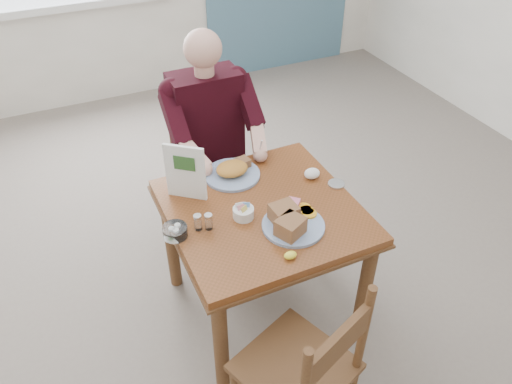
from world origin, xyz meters
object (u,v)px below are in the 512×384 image
chair_near (304,372)px  near_plate (290,221)px  diner (211,129)px  chair_far (209,168)px  table (262,225)px  far_plate (233,171)px

chair_near → near_plate: (0.21, 0.55, 0.31)m
diner → chair_near: bearing=-96.1°
chair_far → table: bearing=-90.0°
near_plate → far_plate: bearing=99.8°
chair_near → far_plate: bearing=83.1°
chair_near → chair_far: bearing=84.3°
chair_far → far_plate: 0.57m
far_plate → table: bearing=-84.7°
chair_near → far_plate: chair_near is taller
diner → far_plate: bearing=-94.1°
table → near_plate: near_plate is taller
chair_far → far_plate: (-0.03, -0.49, 0.30)m
chair_near → diner: size_ratio=0.69×
table → far_plate: bearing=95.3°
table → chair_far: (0.00, 0.80, -0.16)m
far_plate → chair_near: bearing=-96.9°
near_plate → far_plate: 0.50m
diner → near_plate: diner is taller
chair_far → chair_near: 1.53m
chair_near → near_plate: size_ratio=2.57×
chair_far → far_plate: chair_far is taller
chair_far → diner: (0.00, -0.09, 0.33)m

